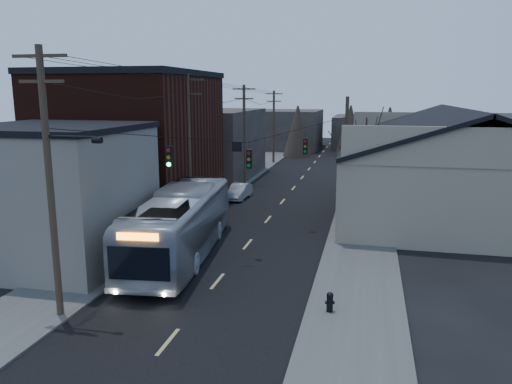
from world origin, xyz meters
The scene contains 15 objects.
ground centered at (0.00, 0.00, 0.00)m, with size 160.00×160.00×0.00m, color black.
road_surface centered at (0.00, 30.00, 0.01)m, with size 9.00×110.00×0.02m, color black.
sidewalk_left centered at (-6.50, 30.00, 0.06)m, with size 4.00×110.00×0.12m, color #474744.
sidewalk_right centered at (6.50, 30.00, 0.06)m, with size 4.00×110.00×0.12m, color #474744.
building_clapboard centered at (-9.00, 9.00, 3.50)m, with size 8.00×8.00×7.00m, color slate.
building_brick centered at (-10.00, 20.00, 5.00)m, with size 10.00×12.00×10.00m, color black.
building_left_far centered at (-9.50, 36.00, 3.50)m, with size 9.00×14.00×7.00m, color #2E2A25.
warehouse centered at (13.00, 25.00, 2.70)m, with size 16.16×20.60×7.73m.
building_far_left centered at (-6.00, 65.00, 3.00)m, with size 10.00×12.00×6.00m, color #2E2A25.
building_far_right centered at (7.00, 70.00, 2.50)m, with size 12.00×14.00×5.00m, color #2E2A25.
bare_tree centered at (6.50, 20.00, 3.60)m, with size 0.40×0.40×7.20m, color black.
utility_lines centered at (-3.11, 24.14, 4.95)m, with size 11.24×45.28×10.50m.
bus centered at (-3.00, 11.02, 1.82)m, with size 3.05×13.05×3.63m, color #9DA1A8.
parked_car centered at (-3.76, 26.27, 0.63)m, with size 1.33×3.81×1.26m, color #A9ABB1.
fire_hydrant centered at (5.47, 5.62, 0.56)m, with size 0.40×0.28×0.82m.
Camera 1 is at (6.76, -13.36, 8.82)m, focal length 35.00 mm.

